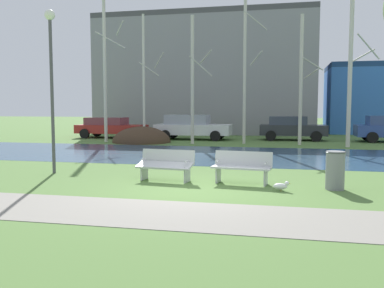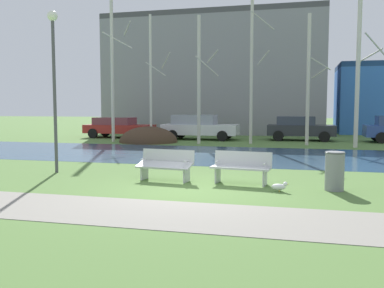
{
  "view_description": "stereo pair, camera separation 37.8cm",
  "coord_description": "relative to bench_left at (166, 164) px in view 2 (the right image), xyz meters",
  "views": [
    {
      "loc": [
        2.2,
        -10.14,
        2.09
      ],
      "look_at": [
        -0.39,
        1.7,
        1.02
      ],
      "focal_mm": 39.62,
      "sensor_mm": 36.0,
      "label": 1
    },
    {
      "loc": [
        2.57,
        -10.06,
        2.09
      ],
      "look_at": [
        -0.39,
        1.7,
        1.02
      ],
      "focal_mm": 39.62,
      "sensor_mm": 36.0,
      "label": 2
    }
  ],
  "objects": [
    {
      "name": "ground_plane",
      "position": [
        1.06,
        8.71,
        -0.47
      ],
      "size": [
        120.0,
        120.0,
        0.0
      ],
      "primitive_type": "plane",
      "color": "#517538"
    },
    {
      "name": "paved_path_strip",
      "position": [
        1.06,
        -3.61,
        -0.47
      ],
      "size": [
        60.0,
        2.18,
        0.01
      ],
      "primitive_type": "cube",
      "color": "gray",
      "rests_on": "ground"
    },
    {
      "name": "river_band",
      "position": [
        1.06,
        6.71,
        -0.47
      ],
      "size": [
        80.0,
        7.37,
        0.01
      ],
      "primitive_type": "cube",
      "color": "#33516B",
      "rests_on": "ground"
    },
    {
      "name": "soil_mound",
      "position": [
        -4.92,
        12.1,
        -0.47
      ],
      "size": [
        3.43,
        3.33,
        1.87
      ],
      "primitive_type": "ellipsoid",
      "color": "#423021",
      "rests_on": "ground"
    },
    {
      "name": "bench_left",
      "position": [
        0.0,
        0.0,
        0.0
      ],
      "size": [
        1.66,
        0.75,
        0.87
      ],
      "color": "#B2B5B7",
      "rests_on": "ground"
    },
    {
      "name": "bench_right",
      "position": [
        2.15,
        0.0,
        0.0
      ],
      "size": [
        1.66,
        0.75,
        0.87
      ],
      "color": "#B2B5B7",
      "rests_on": "ground"
    },
    {
      "name": "trash_bin",
      "position": [
        4.53,
        -0.32,
        0.03
      ],
      "size": [
        0.49,
        0.49,
        0.97
      ],
      "color": "gray",
      "rests_on": "ground"
    },
    {
      "name": "seagull",
      "position": [
        3.21,
        -0.84,
        -0.34
      ],
      "size": [
        0.42,
        0.16,
        0.25
      ],
      "color": "white",
      "rests_on": "ground"
    },
    {
      "name": "streetlamp",
      "position": [
        -3.82,
        0.56,
        2.93
      ],
      "size": [
        0.32,
        0.32,
        5.05
      ],
      "color": "#4C4C51",
      "rests_on": "ground"
    },
    {
      "name": "birch_far_left",
      "position": [
        -7.09,
        12.04,
        4.25
      ],
      "size": [
        1.42,
        2.6,
        9.29
      ],
      "color": "beige",
      "rests_on": "ground"
    },
    {
      "name": "birch_left",
      "position": [
        -4.74,
        12.16,
        3.26
      ],
      "size": [
        1.33,
        2.2,
        7.37
      ],
      "color": "beige",
      "rests_on": "ground"
    },
    {
      "name": "birch_center_left",
      "position": [
        -1.76,
        11.77,
        3.14
      ],
      "size": [
        1.25,
        2.27,
        7.1
      ],
      "color": "beige",
      "rests_on": "ground"
    },
    {
      "name": "birch_center",
      "position": [
        1.05,
        12.55,
        3.85
      ],
      "size": [
        1.32,
        2.21,
        8.51
      ],
      "color": "beige",
      "rests_on": "ground"
    },
    {
      "name": "birch_center_right",
      "position": [
        4.12,
        12.48,
        3.08
      ],
      "size": [
        1.25,
        2.15,
        7.04
      ],
      "color": "beige",
      "rests_on": "ground"
    },
    {
      "name": "birch_right",
      "position": [
        6.52,
        11.64,
        3.5
      ],
      "size": [
        1.48,
        2.49,
        7.83
      ],
      "color": "beige",
      "rests_on": "ground"
    },
    {
      "name": "parked_van_nearest_red",
      "position": [
        -8.16,
        15.09,
        0.26
      ],
      "size": [
        4.57,
        2.11,
        1.36
      ],
      "color": "maroon",
      "rests_on": "ground"
    },
    {
      "name": "parked_sedan_second_white",
      "position": [
        -2.51,
        14.81,
        0.35
      ],
      "size": [
        4.77,
        2.12,
        1.57
      ],
      "color": "silver",
      "rests_on": "ground"
    },
    {
      "name": "parked_hatch_third_dark",
      "position": [
        3.71,
        15.63,
        0.31
      ],
      "size": [
        4.06,
        1.94,
        1.49
      ],
      "color": "#282B30",
      "rests_on": "ground"
    },
    {
      "name": "building_grey_warehouse",
      "position": [
        -2.99,
        23.64,
        4.15
      ],
      "size": [
        16.96,
        8.68,
        9.25
      ],
      "color": "gray",
      "rests_on": "ground"
    }
  ]
}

